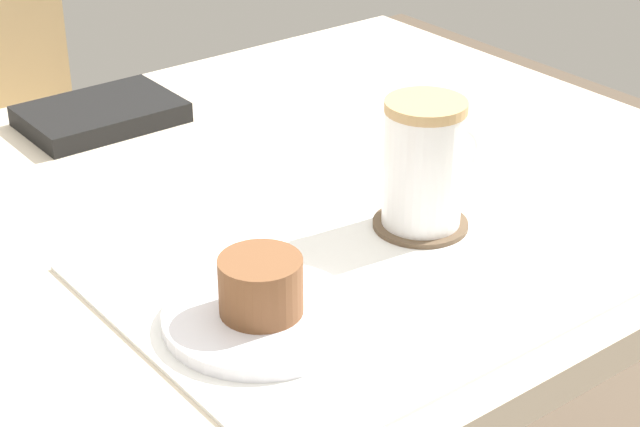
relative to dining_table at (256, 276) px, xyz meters
name	(u,v)px	position (x,y,z in m)	size (l,w,h in m)	color
dining_table	(256,276)	(0.00, 0.00, 0.00)	(1.03, 0.79, 0.76)	beige
placemat	(347,277)	(-0.02, -0.18, 0.09)	(0.41, 0.36, 0.00)	white
pastry_plate	(262,317)	(-0.13, -0.20, 0.10)	(0.17, 0.17, 0.01)	white
pastry	(261,286)	(-0.13, -0.20, 0.13)	(0.07, 0.07, 0.05)	brown
coffee_coaster	(420,224)	(0.09, -0.15, 0.10)	(0.09, 0.09, 0.01)	brown
coffee_mug	(425,162)	(0.09, -0.15, 0.16)	(0.11, 0.08, 0.13)	white
small_book	(101,114)	(-0.03, 0.28, 0.10)	(0.18, 0.12, 0.02)	black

